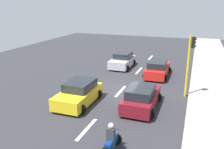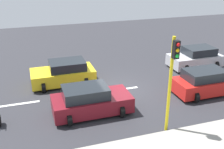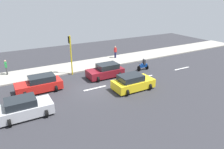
# 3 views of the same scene
# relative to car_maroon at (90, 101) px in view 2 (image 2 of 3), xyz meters

# --- Properties ---
(ground_plane) EXTENTS (40.00, 60.00, 0.10)m
(ground_plane) POSITION_rel_car_maroon_xyz_m (-2.16, 2.35, -0.76)
(ground_plane) COLOR #2D2D33
(lane_stripe_north) EXTENTS (0.20, 2.40, 0.01)m
(lane_stripe_north) POSITION_rel_car_maroon_xyz_m (-2.16, -3.65, -0.70)
(lane_stripe_north) COLOR white
(lane_stripe_north) RESTS_ON ground
(lane_stripe_mid) EXTENTS (0.20, 2.40, 0.01)m
(lane_stripe_mid) POSITION_rel_car_maroon_xyz_m (-2.16, 2.35, -0.70)
(lane_stripe_mid) COLOR white
(lane_stripe_mid) RESTS_ON ground
(lane_stripe_south) EXTENTS (0.20, 2.40, 0.01)m
(lane_stripe_south) POSITION_rel_car_maroon_xyz_m (-2.16, 8.35, -0.70)
(lane_stripe_south) COLOR white
(lane_stripe_south) RESTS_ON ground
(car_maroon) EXTENTS (2.27, 4.02, 1.52)m
(car_maroon) POSITION_rel_car_maroon_xyz_m (0.00, 0.00, 0.00)
(car_maroon) COLOR maroon
(car_maroon) RESTS_ON ground
(car_red) EXTENTS (2.20, 4.20, 1.52)m
(car_red) POSITION_rel_car_maroon_xyz_m (-0.14, 7.15, 0.00)
(car_red) COLOR red
(car_red) RESTS_ON ground
(car_yellow_cab) EXTENTS (2.37, 3.97, 1.52)m
(car_yellow_cab) POSITION_rel_car_maroon_xyz_m (-4.15, -0.72, 0.00)
(car_yellow_cab) COLOR yellow
(car_yellow_cab) RESTS_ON ground
(car_silver) EXTENTS (2.30, 3.81, 1.52)m
(car_silver) POSITION_rel_car_maroon_xyz_m (-4.15, 9.04, -0.00)
(car_silver) COLOR #B7B7BC
(car_silver) RESTS_ON ground
(traffic_light_corner) EXTENTS (0.49, 0.24, 4.50)m
(traffic_light_corner) POSITION_rel_car_maroon_xyz_m (2.69, 2.99, 2.22)
(traffic_light_corner) COLOR yellow
(traffic_light_corner) RESTS_ON ground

